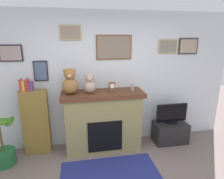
{
  "coord_description": "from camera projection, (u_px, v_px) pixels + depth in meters",
  "views": [
    {
      "loc": [
        -0.52,
        -1.63,
        2.1
      ],
      "look_at": [
        0.09,
        1.68,
        1.18
      ],
      "focal_mm": 30.32,
      "sensor_mm": 36.0,
      "label": 1
    }
  ],
  "objects": [
    {
      "name": "teddy_bear_cream",
      "position": [
        70.0,
        82.0,
        3.3
      ],
      "size": [
        0.28,
        0.28,
        0.46
      ],
      "color": "olive",
      "rests_on": "fireplace"
    },
    {
      "name": "bookshelf",
      "position": [
        36.0,
        121.0,
        3.45
      ],
      "size": [
        0.47,
        0.16,
        1.42
      ],
      "color": "brown",
      "rests_on": "ground_plane"
    },
    {
      "name": "television",
      "position": [
        172.0,
        114.0,
        3.82
      ],
      "size": [
        0.64,
        0.14,
        0.41
      ],
      "color": "black",
      "rests_on": "tv_stand"
    },
    {
      "name": "mantel_clock",
      "position": [
        112.0,
        87.0,
        3.46
      ],
      "size": [
        0.11,
        0.08,
        0.18
      ],
      "color": "brown",
      "rests_on": "fireplace"
    },
    {
      "name": "potted_plant",
      "position": [
        3.0,
        149.0,
        3.19
      ],
      "size": [
        0.51,
        0.47,
        0.88
      ],
      "color": "#1E592D",
      "rests_on": "ground_plane"
    },
    {
      "name": "back_wall",
      "position": [
        105.0,
        79.0,
        3.75
      ],
      "size": [
        5.2,
        0.15,
        2.6
      ],
      "color": "silver",
      "rests_on": "ground_plane"
    },
    {
      "name": "candle_jar",
      "position": [
        132.0,
        87.0,
        3.54
      ],
      "size": [
        0.06,
        0.06,
        0.12
      ],
      "primitive_type": "cylinder",
      "color": "gray",
      "rests_on": "fireplace"
    },
    {
      "name": "teddy_bear_brown",
      "position": [
        90.0,
        84.0,
        3.37
      ],
      "size": [
        0.22,
        0.22,
        0.36
      ],
      "color": "tan",
      "rests_on": "fireplace"
    },
    {
      "name": "tv_stand",
      "position": [
        170.0,
        132.0,
        3.93
      ],
      "size": [
        0.67,
        0.4,
        0.42
      ],
      "primitive_type": "cube",
      "color": "black",
      "rests_on": "ground_plane"
    },
    {
      "name": "fireplace",
      "position": [
        103.0,
        120.0,
        3.62
      ],
      "size": [
        1.51,
        0.58,
        1.14
      ],
      "color": "olive",
      "rests_on": "ground_plane"
    }
  ]
}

